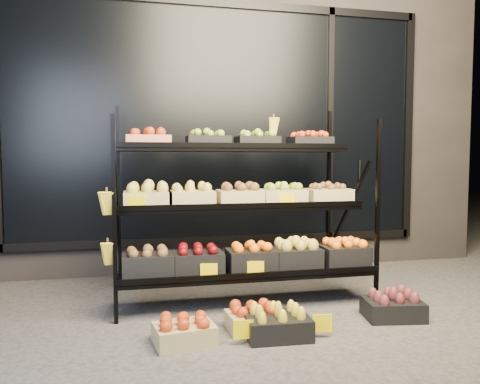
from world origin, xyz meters
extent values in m
plane|color=#514F4C|center=(0.00, 0.00, 0.00)|extent=(24.00, 24.00, 0.00)
cube|color=#2D2826|center=(0.00, 2.60, 1.75)|extent=(6.00, 2.00, 3.50)
cube|color=black|center=(0.00, 1.58, 1.55)|extent=(4.20, 0.04, 2.40)
cube|color=black|center=(0.00, 1.56, 0.34)|extent=(4.30, 0.06, 0.08)
cube|color=black|center=(0.00, 1.56, 2.76)|extent=(4.30, 0.06, 0.08)
cube|color=black|center=(2.15, 1.56, 1.55)|extent=(0.08, 0.06, 2.50)
cube|color=black|center=(1.20, 1.56, 1.55)|extent=(0.06, 0.06, 2.50)
cylinder|color=black|center=(1.55, 1.53, 1.05)|extent=(0.02, 0.02, 0.25)
cube|color=black|center=(-1.02, 0.18, 0.75)|extent=(0.03, 0.03, 1.50)
cube|color=black|center=(1.02, 0.18, 0.75)|extent=(0.03, 0.03, 1.50)
cube|color=black|center=(-1.02, 1.15, 0.83)|extent=(0.03, 0.03, 1.66)
cube|color=black|center=(1.02, 1.15, 0.83)|extent=(0.03, 0.03, 1.66)
cube|color=black|center=(0.00, 0.35, 0.27)|extent=(2.05, 0.42, 0.03)
cube|color=black|center=(0.00, 0.15, 0.30)|extent=(2.05, 0.02, 0.05)
cube|color=black|center=(0.00, 0.65, 0.77)|extent=(2.05, 0.40, 0.03)
cube|color=black|center=(0.00, 0.46, 0.80)|extent=(2.05, 0.02, 0.05)
cube|color=black|center=(0.00, 0.95, 1.27)|extent=(2.05, 0.40, 0.03)
cube|color=black|center=(0.00, 0.76, 1.30)|extent=(2.05, 0.02, 0.05)
cube|color=tan|center=(-0.76, 0.95, 1.33)|extent=(0.38, 0.28, 0.11)
ellipsoid|color=red|center=(-0.76, 0.95, 1.42)|extent=(0.32, 0.24, 0.07)
cube|color=black|center=(-0.23, 0.95, 1.33)|extent=(0.38, 0.28, 0.11)
ellipsoid|color=#92B82E|center=(-0.23, 0.95, 1.42)|extent=(0.32, 0.24, 0.07)
cube|color=black|center=(0.22, 0.95, 1.33)|extent=(0.38, 0.28, 0.11)
ellipsoid|color=#92B82E|center=(0.22, 0.95, 1.42)|extent=(0.32, 0.24, 0.07)
cube|color=black|center=(0.73, 0.95, 1.33)|extent=(0.38, 0.28, 0.11)
ellipsoid|color=red|center=(0.73, 0.95, 1.42)|extent=(0.32, 0.24, 0.07)
cube|color=tan|center=(-0.78, 0.65, 0.85)|extent=(0.38, 0.28, 0.14)
ellipsoid|color=gold|center=(-0.78, 0.65, 0.95)|extent=(0.32, 0.24, 0.07)
cube|color=tan|center=(-0.42, 0.65, 0.85)|extent=(0.38, 0.28, 0.14)
ellipsoid|color=gold|center=(-0.42, 0.65, 0.95)|extent=(0.32, 0.24, 0.07)
cube|color=tan|center=(0.00, 0.65, 0.85)|extent=(0.38, 0.28, 0.14)
ellipsoid|color=brown|center=(0.00, 0.65, 0.95)|extent=(0.32, 0.24, 0.07)
cube|color=tan|center=(0.37, 0.65, 0.85)|extent=(0.38, 0.28, 0.14)
ellipsoid|color=#92B82E|center=(0.37, 0.65, 0.95)|extent=(0.32, 0.24, 0.07)
cube|color=tan|center=(0.80, 0.65, 0.85)|extent=(0.38, 0.28, 0.14)
ellipsoid|color=brown|center=(0.80, 0.65, 0.95)|extent=(0.32, 0.24, 0.07)
cube|color=black|center=(-0.79, 0.35, 0.37)|extent=(0.38, 0.28, 0.18)
ellipsoid|color=brown|center=(-0.79, 0.35, 0.49)|extent=(0.32, 0.24, 0.07)
cube|color=black|center=(-0.41, 0.35, 0.37)|extent=(0.38, 0.28, 0.18)
ellipsoid|color=#610709|center=(-0.41, 0.35, 0.49)|extent=(0.32, 0.24, 0.07)
cube|color=black|center=(0.02, 0.35, 0.37)|extent=(0.38, 0.28, 0.18)
ellipsoid|color=orange|center=(0.02, 0.35, 0.49)|extent=(0.32, 0.24, 0.07)
cube|color=black|center=(0.40, 0.35, 0.37)|extent=(0.38, 0.28, 0.18)
ellipsoid|color=gold|center=(0.40, 0.35, 0.49)|extent=(0.32, 0.24, 0.07)
cube|color=black|center=(0.82, 0.35, 0.37)|extent=(0.38, 0.28, 0.18)
ellipsoid|color=orange|center=(0.82, 0.35, 0.49)|extent=(0.32, 0.24, 0.07)
ellipsoid|color=yellow|center=(-1.07, 0.20, 0.96)|extent=(0.14, 0.08, 0.22)
ellipsoid|color=yellow|center=(-1.07, 0.20, 0.60)|extent=(0.14, 0.08, 0.22)
ellipsoid|color=yellow|center=(0.35, 0.85, 1.56)|extent=(0.14, 0.08, 0.22)
cube|color=#EACB00|center=(-0.87, 0.50, 0.84)|extent=(0.13, 0.01, 0.12)
cube|color=#EACB00|center=(0.37, 0.50, 0.84)|extent=(0.13, 0.01, 0.12)
cube|color=#EACB00|center=(-0.35, 0.20, 0.34)|extent=(0.13, 0.01, 0.12)
cube|color=#EACB00|center=(0.02, 0.20, 0.34)|extent=(0.13, 0.01, 0.12)
cube|color=#EACB00|center=(-0.22, -0.40, 0.06)|extent=(0.13, 0.01, 0.12)
cube|color=#EACB00|center=(0.32, -0.40, 0.06)|extent=(0.13, 0.01, 0.12)
cube|color=tan|center=(-0.59, -0.30, 0.06)|extent=(0.41, 0.33, 0.13)
ellipsoid|color=red|center=(-0.59, -0.30, 0.16)|extent=(0.34, 0.28, 0.07)
cube|color=black|center=(0.03, -0.32, 0.07)|extent=(0.43, 0.33, 0.14)
ellipsoid|color=yellow|center=(0.03, -0.32, 0.17)|extent=(0.36, 0.28, 0.07)
cube|color=tan|center=(-0.09, -0.15, 0.06)|extent=(0.38, 0.29, 0.12)
ellipsoid|color=red|center=(-0.09, -0.15, 0.15)|extent=(0.32, 0.24, 0.07)
cube|color=black|center=(0.98, -0.16, 0.07)|extent=(0.45, 0.36, 0.14)
ellipsoid|color=maroon|center=(0.98, -0.16, 0.17)|extent=(0.38, 0.31, 0.07)
camera|label=1|loc=(-0.88, -3.23, 1.18)|focal=35.00mm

